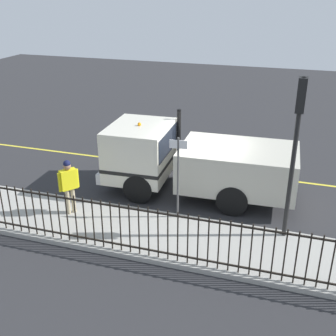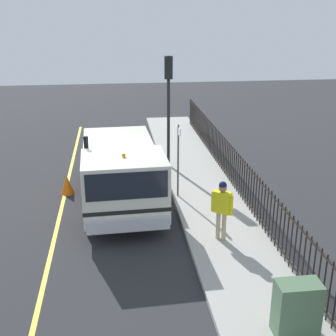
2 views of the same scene
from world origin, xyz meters
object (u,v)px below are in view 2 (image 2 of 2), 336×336
(worker_standing, at_px, (222,204))
(street_sign, at_px, (178,153))
(utility_cabinet, at_px, (297,308))
(work_truck, at_px, (121,170))
(traffic_cone, at_px, (67,184))
(traffic_light_near, at_px, (168,90))

(worker_standing, bearing_deg, street_sign, -38.91)
(utility_cabinet, relative_size, street_sign, 0.46)
(work_truck, xyz_separation_m, utility_cabinet, (3.19, -6.71, -0.54))
(utility_cabinet, xyz_separation_m, traffic_cone, (-5.08, 8.00, -0.37))
(traffic_cone, bearing_deg, utility_cabinet, -57.59)
(utility_cabinet, bearing_deg, traffic_light_near, 97.00)
(traffic_cone, bearing_deg, traffic_light_near, 28.23)
(worker_standing, xyz_separation_m, traffic_light_near, (-0.68, 6.18, 2.02))
(worker_standing, xyz_separation_m, utility_cabinet, (0.56, -3.88, -0.48))
(work_truck, bearing_deg, street_sign, -173.56)
(work_truck, bearing_deg, traffic_cone, -36.66)
(traffic_cone, height_order, street_sign, street_sign)
(work_truck, xyz_separation_m, traffic_cone, (-1.89, 1.29, -0.91))
(work_truck, height_order, traffic_light_near, traffic_light_near)
(work_truck, bearing_deg, worker_standing, 130.72)
(street_sign, bearing_deg, traffic_light_near, 88.80)
(traffic_light_near, distance_m, traffic_cone, 5.22)
(traffic_cone, bearing_deg, work_truck, -34.43)
(work_truck, distance_m, worker_standing, 3.86)
(work_truck, height_order, traffic_cone, work_truck)
(traffic_light_near, relative_size, street_sign, 1.74)
(work_truck, relative_size, worker_standing, 3.71)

